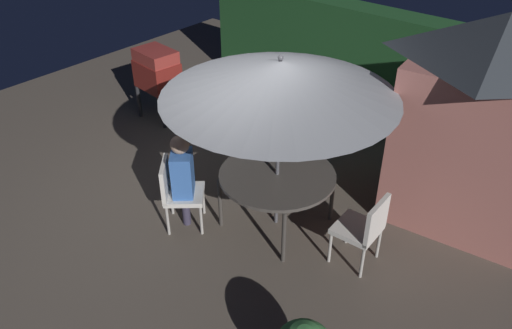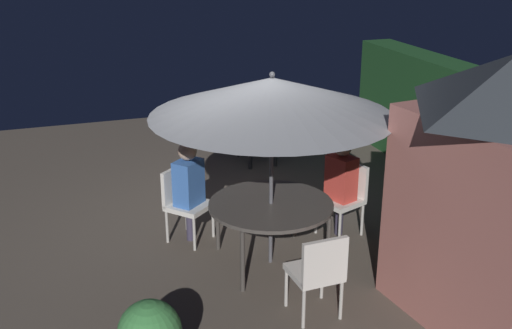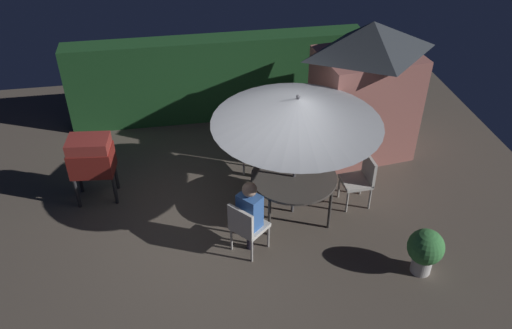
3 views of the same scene
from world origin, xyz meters
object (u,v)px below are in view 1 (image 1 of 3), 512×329
Objects in this scene: garden_shed at (481,124)px; patio_table at (277,177)px; person_in_blue at (182,171)px; bbq_grill at (157,71)px; chair_near_shed at (304,140)px; chair_far_side at (177,190)px; person_in_red at (303,126)px; patio_umbrella at (280,79)px; chair_toward_hedge at (365,227)px.

patio_table is at bearing -136.05° from garden_shed.
person_in_blue is at bearing -138.50° from patio_table.
bbq_grill is 1.33× the size of chair_near_shed.
chair_far_side is 0.71× the size of person_in_red.
person_in_red reaches higher than chair_near_shed.
patio_umbrella is at bearing 90.00° from patio_table.
patio_umbrella reaches higher than patio_table.
chair_near_shed and chair_toward_hedge have the same top height.
chair_far_side is at bearing -104.01° from chair_near_shed.
garden_shed is 4.96m from bbq_grill.
chair_far_side is (-2.57, -2.41, -0.80)m from garden_shed.
chair_far_side is 0.28m from person_in_blue.
chair_far_side is 0.71× the size of person_in_blue.
person_in_red is (-0.39, 1.05, 0.10)m from patio_table.
chair_far_side is (-0.48, -1.92, 0.00)m from chair_near_shed.
chair_far_side is at bearing -105.46° from person_in_red.
patio_table is at bearing 41.50° from chair_far_side.
person_in_blue is (0.06, 0.06, 0.26)m from chair_far_side.
patio_table is 1.12m from person_in_red.
patio_umbrella is at bearing -136.05° from garden_shed.
garden_shed is 1.82m from chair_toward_hedge.
person_in_blue is at bearing -34.90° from bbq_grill.
garden_shed is 2.89× the size of chair_far_side.
chair_near_shed reaches higher than patio_table.
patio_table is 1.16× the size of bbq_grill.
garden_shed is 2.29m from chair_near_shed.
chair_near_shed is at bearing 110.38° from patio_umbrella.
bbq_grill is (-3.22, 0.93, -1.09)m from patio_umbrella.
bbq_grill is at bearing 163.94° from patio_table.
person_in_red is at bearing 74.54° from chair_far_side.
garden_shed reaches higher than person_in_red.
garden_shed is 3.61m from chair_far_side.
chair_far_side is 2.23m from chair_toward_hedge.
person_in_blue is (-0.42, -1.86, 0.26)m from chair_near_shed.
garden_shed is 2.20m from person_in_red.
garden_shed reaches higher than chair_far_side.
chair_near_shed and chair_far_side have the same top height.
person_in_red is (-2.06, -0.57, -0.54)m from garden_shed.
bbq_grill is at bearing -177.58° from person_in_red.
patio_table is 1.21m from chair_far_side.
garden_shed is at bearing 43.95° from patio_table.
person_in_blue is (-2.50, -2.35, -0.54)m from garden_shed.
chair_near_shed is 0.71× the size of person_in_red.
garden_shed is 1.87× the size of patio_table.
person_in_blue is (-2.00, -0.80, 0.26)m from chair_toward_hedge.
bbq_grill is at bearing -175.92° from chair_near_shed.
chair_toward_hedge is 0.71× the size of person_in_blue.
chair_toward_hedge is at bearing -11.21° from bbq_grill.
bbq_grill reaches higher than chair_toward_hedge.
person_in_red is at bearing 110.38° from patio_table.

